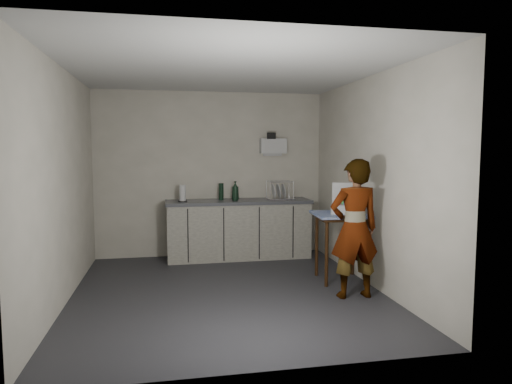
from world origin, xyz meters
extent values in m
plane|color=#27272C|center=(0.00, 0.00, 0.00)|extent=(4.00, 4.00, 0.00)
cube|color=beige|center=(0.00, 1.99, 1.30)|extent=(3.60, 0.02, 2.60)
cube|color=beige|center=(1.79, 0.00, 1.30)|extent=(0.02, 4.00, 2.60)
cube|color=beige|center=(-1.79, 0.00, 1.30)|extent=(0.02, 4.00, 2.60)
cube|color=white|center=(0.00, 0.00, 2.60)|extent=(3.60, 4.00, 0.01)
cube|color=black|center=(0.40, 1.70, 0.04)|extent=(2.20, 0.52, 0.08)
cube|color=beige|center=(0.40, 1.70, 0.43)|extent=(2.20, 0.58, 0.86)
cube|color=#494B53|center=(0.40, 1.70, 0.89)|extent=(2.24, 0.62, 0.05)
cube|color=black|center=(-0.40, 1.41, 0.43)|extent=(0.02, 0.01, 0.80)
cube|color=black|center=(0.13, 1.41, 0.43)|extent=(0.02, 0.01, 0.80)
cube|color=black|center=(0.67, 1.41, 0.43)|extent=(0.01, 0.01, 0.80)
cube|color=black|center=(1.20, 1.41, 0.43)|extent=(0.02, 0.01, 0.80)
cube|color=white|center=(1.00, 1.92, 1.75)|extent=(0.42, 0.16, 0.24)
cube|color=white|center=(1.00, 1.97, 1.61)|extent=(0.30, 0.06, 0.04)
cube|color=black|center=(0.95, 1.83, 1.91)|extent=(0.14, 0.02, 0.10)
cylinder|color=#3C1D0D|center=(1.23, -0.01, 0.40)|extent=(0.04, 0.04, 0.81)
cylinder|color=#3C1D0D|center=(1.73, -0.05, 0.40)|extent=(0.04, 0.04, 0.81)
cylinder|color=#3C1D0D|center=(1.27, 0.48, 0.40)|extent=(0.04, 0.04, 0.81)
cylinder|color=#3C1D0D|center=(1.77, 0.45, 0.40)|extent=(0.04, 0.04, 0.81)
cube|color=#3C1D0D|center=(1.50, 0.22, 0.83)|extent=(0.64, 0.64, 0.04)
cube|color=navy|center=(1.50, 0.22, 0.86)|extent=(0.73, 0.73, 0.03)
imported|color=#B2A593|center=(1.40, -0.45, 0.80)|extent=(0.59, 0.39, 1.59)
imported|color=black|center=(0.34, 1.66, 1.06)|extent=(0.14, 0.14, 0.30)
cylinder|color=red|center=(0.34, 1.74, 0.98)|extent=(0.07, 0.07, 0.13)
cylinder|color=black|center=(0.14, 1.77, 1.04)|extent=(0.08, 0.08, 0.26)
cylinder|color=black|center=(-0.46, 1.66, 0.92)|extent=(0.14, 0.14, 0.01)
cylinder|color=white|center=(-0.46, 1.66, 1.04)|extent=(0.10, 0.10, 0.24)
cube|color=silver|center=(1.06, 1.71, 0.92)|extent=(0.42, 0.31, 0.02)
cylinder|color=silver|center=(0.88, 1.57, 1.07)|extent=(0.01, 0.01, 0.27)
cylinder|color=silver|center=(1.25, 1.57, 1.07)|extent=(0.01, 0.01, 0.27)
cylinder|color=silver|center=(0.88, 1.84, 1.07)|extent=(0.01, 0.01, 0.27)
cylinder|color=silver|center=(1.25, 1.84, 1.07)|extent=(0.01, 0.01, 0.27)
cylinder|color=white|center=(0.96, 1.71, 1.04)|extent=(0.05, 0.23, 0.23)
cylinder|color=white|center=(1.04, 1.71, 1.04)|extent=(0.05, 0.23, 0.23)
cylinder|color=white|center=(1.13, 1.71, 1.04)|extent=(0.05, 0.23, 0.23)
cube|color=white|center=(1.51, 0.21, 0.88)|extent=(0.36, 0.36, 0.01)
cube|color=white|center=(1.46, 0.09, 0.94)|extent=(0.25, 0.12, 0.10)
cube|color=white|center=(1.57, 0.33, 0.94)|extent=(0.25, 0.12, 0.10)
cube|color=white|center=(1.39, 0.26, 0.94)|extent=(0.12, 0.25, 0.10)
cube|color=white|center=(1.63, 0.16, 0.94)|extent=(0.12, 0.25, 0.10)
cube|color=white|center=(1.57, 0.34, 1.12)|extent=(0.25, 0.12, 0.27)
cylinder|color=white|center=(1.51, 0.21, 0.94)|extent=(0.18, 0.18, 0.10)
sphere|color=#FF5DBA|center=(1.46, 0.20, 1.01)|extent=(0.06, 0.06, 0.06)
sphere|color=#5DA3FF|center=(1.54, 0.16, 1.01)|extent=(0.06, 0.06, 0.06)
sphere|color=#5DE269|center=(1.53, 0.25, 1.01)|extent=(0.06, 0.06, 0.06)
sphere|color=#FF5DBA|center=(1.49, 0.26, 1.01)|extent=(0.06, 0.06, 0.06)
camera|label=1|loc=(-0.67, -5.27, 1.69)|focal=32.00mm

